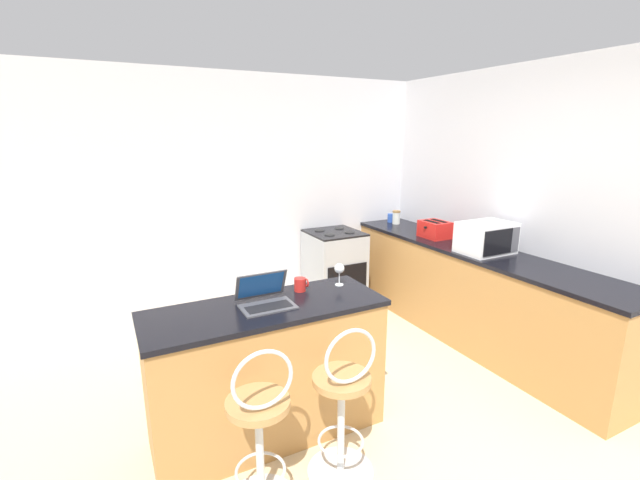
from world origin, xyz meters
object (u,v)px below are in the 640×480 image
Objects in this scene: bar_stool_far at (343,408)px; stove_range at (334,271)px; laptop at (265,297)px; toaster at (435,229)px; mug_red at (300,284)px; bar_stool_near at (260,435)px; microwave at (486,238)px; storage_jar at (396,217)px; wine_glass_tall at (339,269)px; mug_blue at (391,218)px.

bar_stool_far is 1.05× the size of stove_range.
laptop is 0.36× the size of stove_range.
bar_stool_far is 3.34× the size of toaster.
bar_stool_far is 2.49m from stove_range.
mug_red is at bearing -157.68° from toaster.
laptop is (0.25, 0.58, 0.52)m from bar_stool_near.
laptop reaches higher than bar_stool_near.
mug_red is (0.56, 0.70, 0.52)m from bar_stool_near.
storage_jar is at bearing 87.92° from microwave.
wine_glass_tall is 2.29m from storage_jar.
microwave is 1.63× the size of toaster.
stove_range is 1.03m from mug_blue.
microwave reaches higher than bar_stool_far.
stove_range is (1.16, 2.20, 0.01)m from bar_stool_far.
wine_glass_tall is (-1.63, -0.14, -0.02)m from microwave.
wine_glass_tall is (0.60, 0.10, 0.07)m from laptop.
mug_blue is 0.64× the size of storage_jar.
bar_stool_far is 3.08m from storage_jar.
storage_jar is (-0.01, -0.12, 0.03)m from mug_blue.
wine_glass_tall reaches higher than bar_stool_far.
bar_stool_far is 0.82m from laptop.
storage_jar is (1.98, 1.54, 0.03)m from mug_red.
laptop is 0.33m from mug_red.
laptop is at bearing -157.73° from toaster.
microwave is 0.51× the size of stove_range.
bar_stool_near is 2.92× the size of laptop.
mug_red reaches higher than bar_stool_far.
toaster is at bearing 22.32° from mug_red.
toaster reaches higher than mug_blue.
bar_stool_near is 6.05× the size of wine_glass_tall.
wine_glass_tall is at bearing 62.29° from bar_stool_far.
bar_stool_near is 2.05× the size of microwave.
laptop is 0.70× the size of microwave.
mug_red is 0.95× the size of mug_blue.
stove_range is at bearing -170.03° from mug_blue.
microwave is 4.62× the size of mug_blue.
mug_blue is (2.54, 2.35, 0.52)m from bar_stool_near.
laptop reaches higher than mug_blue.
mug_blue is (1.98, 1.65, 0.01)m from mug_red.
wine_glass_tall is (-1.61, -0.81, 0.03)m from toaster.
microwave reaches higher than bar_stool_near.
laptop is at bearing -173.74° from microwave.
microwave is at bearing 5.07° from wine_glass_tall.
bar_stool_near is 9.99× the size of mug_red.
mug_blue is at bearing 42.79° from bar_stool_near.
wine_glass_tall is (0.30, -0.02, 0.07)m from mug_red.
bar_stool_near is 2.76m from stove_range.
microwave is 1.42m from storage_jar.
mug_blue is at bearing 85.28° from toaster.
bar_stool_far is at bearing -66.89° from laptop.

